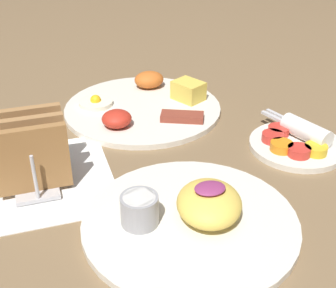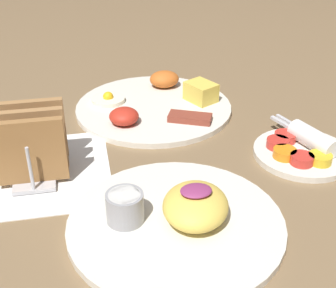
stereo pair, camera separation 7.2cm
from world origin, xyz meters
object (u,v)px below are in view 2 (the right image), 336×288
(plate_breakfast, at_px, (156,104))
(plate_foreground, at_px, (177,217))
(plate_condiments, at_px, (303,149))
(toast_rack, at_px, (31,144))

(plate_breakfast, relative_size, plate_foreground, 1.06)
(plate_condiments, bearing_deg, plate_foreground, -151.05)
(plate_breakfast, bearing_deg, plate_condiments, -47.30)
(plate_breakfast, xyz_separation_m, plate_foreground, (-0.03, -0.34, 0.00))
(plate_breakfast, height_order, plate_foreground, plate_foreground)
(plate_breakfast, bearing_deg, plate_foreground, -95.74)
(plate_breakfast, distance_m, toast_rack, 0.29)
(plate_condiments, height_order, toast_rack, toast_rack)
(toast_rack, bearing_deg, plate_breakfast, 40.03)
(plate_condiments, xyz_separation_m, toast_rack, (-0.41, 0.03, 0.04))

